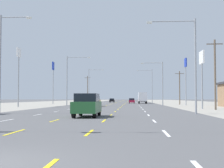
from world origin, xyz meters
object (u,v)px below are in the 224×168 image
object	(u,v)px
pole_sign_right_row_2	(186,70)
streetlight_left_row_2	(90,83)
hatchback_inner_right_midfar	(132,101)
streetlight_right_row_0	(190,57)
streetlight_right_row_1	(160,80)
box_truck_far_right_mid	(143,97)
pole_sign_left_row_1	(19,64)
pole_sign_left_row_2	(53,73)
streetlight_right_row_2	(150,83)
suv_center_turn_nearest	(87,105)
streetlight_left_row_0	(3,57)
sedan_inner_left_far	(112,100)
pole_sign_right_row_1	(202,64)
suv_inner_left_near	(94,101)
streetlight_left_row_1	(69,77)

from	to	relation	value
pole_sign_right_row_2	streetlight_left_row_2	bearing A→B (deg)	132.22
hatchback_inner_right_midfar	streetlight_left_row_2	size ratio (longest dim) A/B	0.36
streetlight_right_row_0	streetlight_right_row_1	bearing A→B (deg)	89.93
box_truck_far_right_mid	hatchback_inner_right_midfar	world-z (taller)	box_truck_far_right_mid
hatchback_inner_right_midfar	pole_sign_left_row_1	size ratio (longest dim) A/B	0.36
pole_sign_left_row_2	streetlight_right_row_1	distance (m)	32.47
streetlight_right_row_0	pole_sign_left_row_1	bearing A→B (deg)	138.73
box_truck_far_right_mid	streetlight_right_row_2	xyz separation A→B (m)	(2.84, 8.44, 4.41)
streetlight_right_row_0	suv_center_turn_nearest	bearing A→B (deg)	-150.45
pole_sign_left_row_2	streetlight_right_row_0	bearing A→B (deg)	-62.07
hatchback_inner_right_midfar	streetlight_left_row_0	world-z (taller)	streetlight_left_row_0
sedan_inner_left_far	streetlight_right_row_2	xyz separation A→B (m)	(13.36, -17.00, 5.49)
suv_center_turn_nearest	pole_sign_right_row_1	xyz separation A→B (m)	(14.15, 20.31, 5.68)
suv_inner_left_near	pole_sign_left_row_2	distance (m)	28.43
suv_center_turn_nearest	sedan_inner_left_far	xyz separation A→B (m)	(-3.62, 90.29, -0.27)
pole_sign_right_row_1	box_truck_far_right_mid	bearing A→B (deg)	99.26
pole_sign_right_row_1	streetlight_left_row_2	size ratio (longest dim) A/B	0.78
pole_sign_left_row_2	streetlight_left_row_1	size ratio (longest dim) A/B	1.08
suv_center_turn_nearest	box_truck_far_right_mid	world-z (taller)	box_truck_far_right_mid
streetlight_right_row_1	streetlight_left_row_2	size ratio (longest dim) A/B	0.84
pole_sign_right_row_1	sedan_inner_left_far	bearing A→B (deg)	104.25
pole_sign_right_row_2	streetlight_left_row_0	world-z (taller)	pole_sign_right_row_2
suv_inner_left_near	streetlight_right_row_0	distance (m)	31.04
box_truck_far_right_mid	streetlight_left_row_2	size ratio (longest dim) A/B	0.66
box_truck_far_right_mid	pole_sign_right_row_1	bearing A→B (deg)	-80.74
streetlight_left_row_1	streetlight_right_row_1	world-z (taller)	streetlight_left_row_1
sedan_inner_left_far	pole_sign_left_row_1	size ratio (longest dim) A/B	0.42
pole_sign_right_row_2	streetlight_right_row_1	world-z (taller)	pole_sign_right_row_2
pole_sign_left_row_1	pole_sign_right_row_2	xyz separation A→B (m)	(32.65, 16.49, 0.23)
streetlight_right_row_2	pole_sign_right_row_2	bearing A→B (deg)	-77.45
suv_center_turn_nearest	pole_sign_left_row_2	xyz separation A→B (m)	(-17.52, 56.80, 7.32)
streetlight_left_row_2	streetlight_right_row_2	xyz separation A→B (m)	(19.31, 0.00, -0.13)
suv_inner_left_near	streetlight_right_row_0	size ratio (longest dim) A/B	0.50
pole_sign_right_row_2	streetlight_left_row_1	bearing A→B (deg)	-167.41
streetlight_right_row_1	streetlight_right_row_2	xyz separation A→B (m)	(0.00, 33.90, 0.79)
pole_sign_left_row_1	pole_sign_right_row_1	bearing A→B (deg)	-15.07
hatchback_inner_right_midfar	streetlight_left_row_2	distance (m)	15.48
streetlight_right_row_2	streetlight_left_row_1	bearing A→B (deg)	-119.59
sedan_inner_left_far	suv_inner_left_near	bearing A→B (deg)	-89.79
streetlight_left_row_1	streetlight_left_row_2	world-z (taller)	streetlight_left_row_2
suv_center_turn_nearest	streetlight_left_row_0	bearing A→B (deg)	150.65
pole_sign_left_row_1	streetlight_right_row_1	xyz separation A→B (m)	(26.37, 10.79, -2.40)
pole_sign_left_row_1	pole_sign_left_row_2	distance (m)	28.22
streetlight_left_row_0	sedan_inner_left_far	bearing A→B (deg)	85.86
pole_sign_left_row_2	streetlight_right_row_1	world-z (taller)	pole_sign_left_row_2
pole_sign_left_row_1	suv_inner_left_near	bearing A→B (deg)	19.31
sedan_inner_left_far	pole_sign_left_row_1	bearing A→B (deg)	-101.92
pole_sign_right_row_1	streetlight_right_row_0	xyz separation A→B (m)	(-4.47, -14.82, -0.99)
pole_sign_left_row_2	streetlight_right_row_0	xyz separation A→B (m)	(27.20, -51.31, -2.63)
hatchback_inner_right_midfar	streetlight_right_row_0	xyz separation A→B (m)	(5.92, -62.28, 4.94)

